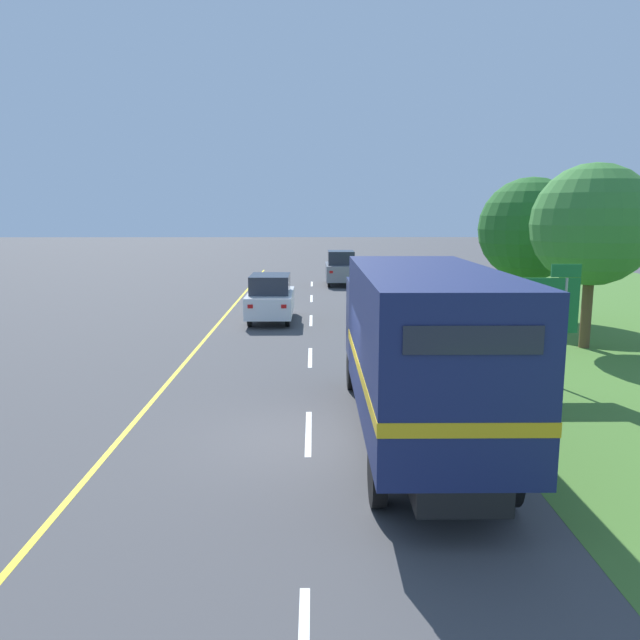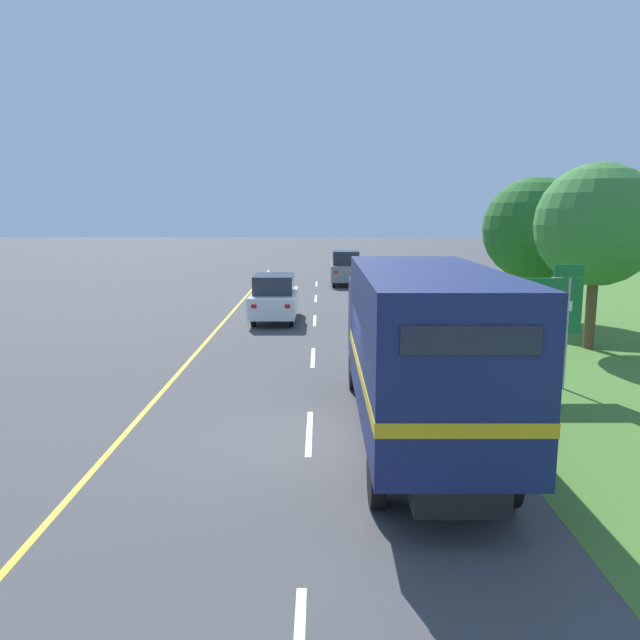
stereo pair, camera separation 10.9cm
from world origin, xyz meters
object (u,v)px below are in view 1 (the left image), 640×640
lead_car_white (271,298)px  delineator_post (492,382)px  roadside_tree_mid (530,229)px  lead_car_grey_ahead (341,268)px  roadside_tree_near (593,225)px  highway_sign (534,309)px  horse_trailer_truck (418,345)px

lead_car_white → delineator_post: lead_car_white is taller
lead_car_white → delineator_post: (5.89, -11.19, -0.46)m
roadside_tree_mid → lead_car_white: bearing=-178.1°
lead_car_grey_ahead → roadside_tree_near: bearing=-68.0°
lead_car_white → lead_car_grey_ahead: bearing=75.0°
lead_car_grey_ahead → lead_car_white: bearing=-105.0°
lead_car_white → highway_sign: bearing=-54.0°
horse_trailer_truck → delineator_post: size_ratio=8.95×
highway_sign → roadside_tree_near: size_ratio=0.53×
horse_trailer_truck → roadside_tree_near: (6.95, 8.56, 2.05)m
horse_trailer_truck → lead_car_grey_ahead: bearing=90.6°
highway_sign → roadside_tree_mid: roadside_tree_mid is taller
horse_trailer_truck → highway_sign: horse_trailer_truck is taller
lead_car_grey_ahead → roadside_tree_mid: roadside_tree_mid is taller
roadside_tree_near → roadside_tree_mid: roadside_tree_near is taller
lead_car_grey_ahead → roadside_tree_mid: (7.17, -12.38, 2.67)m
highway_sign → roadside_tree_mid: 10.94m
highway_sign → roadside_tree_near: 6.18m
roadside_tree_near → lead_car_grey_ahead: bearing=112.0°
horse_trailer_truck → lead_car_white: (-3.69, 13.73, -0.97)m
lead_car_grey_ahead → delineator_post: lead_car_grey_ahead is taller
roadside_tree_mid → delineator_post: size_ratio=6.10×
horse_trailer_truck → roadside_tree_mid: 15.77m
lead_car_white → delineator_post: 12.65m
lead_car_grey_ahead → horse_trailer_truck: bearing=-89.4°
lead_car_grey_ahead → delineator_post: 24.05m
highway_sign → lead_car_white: bearing=126.0°
roadside_tree_near → delineator_post: bearing=-128.3°
highway_sign → roadside_tree_mid: size_ratio=0.54×
lead_car_white → highway_sign: 12.32m
lead_car_white → roadside_tree_mid: 10.93m
roadside_tree_mid → roadside_tree_near: bearing=-89.2°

